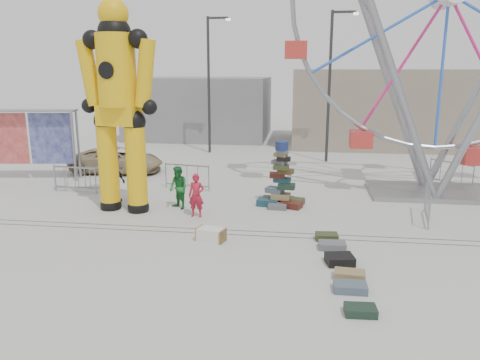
# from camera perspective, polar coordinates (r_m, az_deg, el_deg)

# --- Properties ---
(ground) EXTENTS (90.00, 90.00, 0.00)m
(ground) POSITION_cam_1_polar(r_m,az_deg,el_deg) (14.04, 0.43, -7.60)
(ground) COLOR #9E9E99
(ground) RESTS_ON ground
(track_line_near) EXTENTS (40.00, 0.04, 0.01)m
(track_line_near) POSITION_cam_1_polar(r_m,az_deg,el_deg) (14.59, 0.73, -6.75)
(track_line_near) COLOR #47443F
(track_line_near) RESTS_ON ground
(track_line_far) EXTENTS (40.00, 0.04, 0.01)m
(track_line_far) POSITION_cam_1_polar(r_m,az_deg,el_deg) (14.97, 0.91, -6.23)
(track_line_far) COLOR #47443F
(track_line_far) RESTS_ON ground
(building_right) EXTENTS (12.00, 8.00, 5.00)m
(building_right) POSITION_cam_1_polar(r_m,az_deg,el_deg) (33.53, 17.00, 8.49)
(building_right) COLOR gray
(building_right) RESTS_ON ground
(building_left) EXTENTS (10.00, 8.00, 4.40)m
(building_left) POSITION_cam_1_polar(r_m,az_deg,el_deg) (35.94, -4.72, 8.83)
(building_left) COLOR gray
(building_left) RESTS_ON ground
(lamp_post_right) EXTENTS (1.41, 0.25, 8.00)m
(lamp_post_right) POSITION_cam_1_polar(r_m,az_deg,el_deg) (26.05, 11.07, 11.95)
(lamp_post_right) COLOR #2D2D30
(lamp_post_right) RESTS_ON ground
(lamp_post_left) EXTENTS (1.41, 0.25, 8.00)m
(lamp_post_left) POSITION_cam_1_polar(r_m,az_deg,el_deg) (28.55, -3.65, 12.27)
(lamp_post_left) COLOR #2D2D30
(lamp_post_left) RESTS_ON ground
(suitcase_tower) EXTENTS (1.83, 1.53, 2.45)m
(suitcase_tower) POSITION_cam_1_polar(r_m,az_deg,el_deg) (17.61, 5.02, -0.94)
(suitcase_tower) COLOR #1B4451
(suitcase_tower) RESTS_ON ground
(crash_test_dummy) EXTENTS (3.02, 1.32, 7.56)m
(crash_test_dummy) POSITION_cam_1_polar(r_m,az_deg,el_deg) (16.94, -14.61, 9.43)
(crash_test_dummy) COLOR black
(crash_test_dummy) RESTS_ON ground
(ferris_wheel) EXTENTS (11.86, 2.93, 13.76)m
(ferris_wheel) POSITION_cam_1_polar(r_m,az_deg,el_deg) (20.24, 23.87, 17.26)
(ferris_wheel) COLOR gray
(ferris_wheel) RESTS_ON ground
(banner_scaffold) EXTENTS (4.54, 1.39, 3.24)m
(banner_scaffold) POSITION_cam_1_polar(r_m,az_deg,el_deg) (23.49, -24.47, 5.86)
(banner_scaffold) COLOR gray
(banner_scaffold) RESTS_ON ground
(steamer_trunk) EXTENTS (0.93, 0.70, 0.39)m
(steamer_trunk) POSITION_cam_1_polar(r_m,az_deg,el_deg) (14.12, -3.56, -6.67)
(steamer_trunk) COLOR silver
(steamer_trunk) RESTS_ON ground
(row_case_0) EXTENTS (0.69, 0.49, 0.20)m
(row_case_0) POSITION_cam_1_polar(r_m,az_deg,el_deg) (14.43, 10.52, -6.80)
(row_case_0) COLOR #374120
(row_case_0) RESTS_ON ground
(row_case_1) EXTENTS (0.79, 0.53, 0.20)m
(row_case_1) POSITION_cam_1_polar(r_m,az_deg,el_deg) (13.78, 11.19, -7.83)
(row_case_1) COLOR slate
(row_case_1) RESTS_ON ground
(row_case_2) EXTENTS (0.82, 0.72, 0.24)m
(row_case_2) POSITION_cam_1_polar(r_m,az_deg,el_deg) (12.81, 12.07, -9.45)
(row_case_2) COLOR black
(row_case_2) RESTS_ON ground
(row_case_3) EXTENTS (0.78, 0.51, 0.19)m
(row_case_3) POSITION_cam_1_polar(r_m,az_deg,el_deg) (12.04, 13.22, -11.18)
(row_case_3) COLOR #967D4C
(row_case_3) RESTS_ON ground
(row_case_4) EXTENTS (0.77, 0.49, 0.20)m
(row_case_4) POSITION_cam_1_polar(r_m,az_deg,el_deg) (11.40, 13.30, -12.61)
(row_case_4) COLOR #4C5D6D
(row_case_4) RESTS_ON ground
(row_case_5) EXTENTS (0.68, 0.47, 0.19)m
(row_case_5) POSITION_cam_1_polar(r_m,az_deg,el_deg) (10.49, 14.48, -15.14)
(row_case_5) COLOR #1B3124
(row_case_5) RESTS_ON ground
(barricade_dummy_a) EXTENTS (1.99, 0.42, 1.10)m
(barricade_dummy_a) POSITION_cam_1_polar(r_m,az_deg,el_deg) (20.67, -19.49, 0.10)
(barricade_dummy_a) COLOR gray
(barricade_dummy_a) RESTS_ON ground
(barricade_dummy_b) EXTENTS (2.00, 0.20, 1.10)m
(barricade_dummy_b) POSITION_cam_1_polar(r_m,az_deg,el_deg) (20.65, -19.10, 0.12)
(barricade_dummy_b) COLOR gray
(barricade_dummy_b) RESTS_ON ground
(barricade_dummy_c) EXTENTS (1.98, 0.46, 1.10)m
(barricade_dummy_c) POSITION_cam_1_polar(r_m,az_deg,el_deg) (20.06, -6.47, 0.40)
(barricade_dummy_c) COLOR gray
(barricade_dummy_c) RESTS_ON ground
(barricade_wheel_front) EXTENTS (0.45, 1.99, 1.10)m
(barricade_wheel_front) POSITION_cam_1_polar(r_m,az_deg,el_deg) (17.05, 21.86, -2.83)
(barricade_wheel_front) COLOR gray
(barricade_wheel_front) RESTS_ON ground
(barricade_wheel_back) EXTENTS (1.45, 1.52, 1.10)m
(barricade_wheel_back) POSITION_cam_1_polar(r_m,az_deg,el_deg) (22.48, 24.32, 0.70)
(barricade_wheel_back) COLOR gray
(barricade_wheel_back) RESTS_ON ground
(pedestrian_red) EXTENTS (0.57, 0.39, 1.52)m
(pedestrian_red) POSITION_cam_1_polar(r_m,az_deg,el_deg) (16.24, -5.34, -1.90)
(pedestrian_red) COLOR #A8182C
(pedestrian_red) RESTS_ON ground
(pedestrian_green) EXTENTS (0.98, 0.95, 1.58)m
(pedestrian_green) POSITION_cam_1_polar(r_m,az_deg,el_deg) (17.25, -7.52, -0.94)
(pedestrian_green) COLOR #1B6C2B
(pedestrian_green) RESTS_ON ground
(pedestrian_black) EXTENTS (1.05, 0.73, 1.66)m
(pedestrian_black) POSITION_cam_1_polar(r_m,az_deg,el_deg) (18.64, -15.01, -0.09)
(pedestrian_black) COLOR black
(pedestrian_black) RESTS_ON ground
(parked_suv) EXTENTS (4.58, 2.22, 1.26)m
(parked_suv) POSITION_cam_1_polar(r_m,az_deg,el_deg) (23.99, -14.82, 2.37)
(parked_suv) COLOR #9D8965
(parked_suv) RESTS_ON ground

